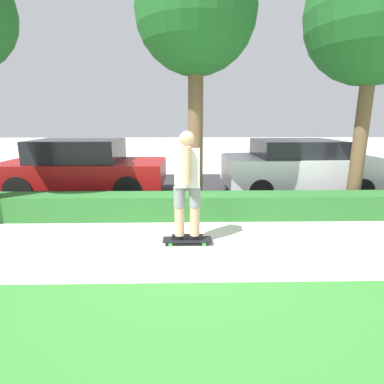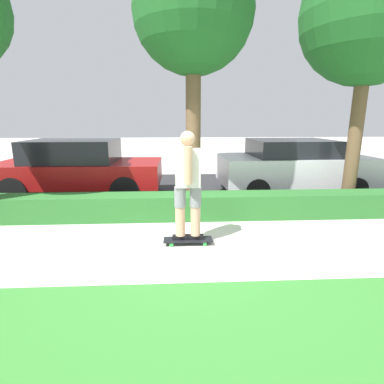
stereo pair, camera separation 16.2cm
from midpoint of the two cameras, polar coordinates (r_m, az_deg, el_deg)
ground_plane at (r=4.83m, az=0.11°, el=-10.95°), size 60.00×60.00×0.00m
street_asphalt at (r=8.82m, az=-1.39°, el=0.52°), size 15.28×5.00×0.01m
hedge_row at (r=6.24m, az=-0.70°, el=-2.68°), size 15.28×0.60×0.51m
skateboard at (r=5.01m, az=-1.72°, el=-9.11°), size 0.80×0.24×0.09m
skater_person at (r=4.72m, az=-1.80°, el=1.63°), size 0.51×0.45×1.76m
tree_mid at (r=6.81m, az=-0.53°, el=30.73°), size 2.40×2.40×5.27m
tree_far at (r=7.90m, az=30.29°, el=27.00°), size 2.82×2.82×5.50m
parked_car_front at (r=8.44m, az=-21.43°, el=4.41°), size 4.22×1.91×1.50m
parked_car_middle at (r=8.68m, az=18.16°, el=4.82°), size 4.05×2.07×1.48m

